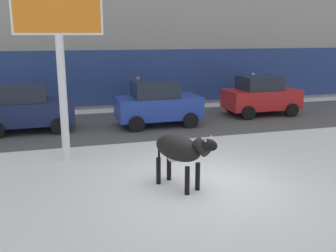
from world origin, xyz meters
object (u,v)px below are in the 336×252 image
at_px(car_navy_hatchback, 27,108).
at_px(car_red_hatchback, 261,96).
at_px(pedestrian_far_left, 138,93).
at_px(cow_black, 180,150).
at_px(car_blue_hatchback, 157,104).
at_px(pedestrian_by_cars, 253,89).
at_px(billboard, 58,14).

distance_m(car_navy_hatchback, car_red_hatchback, 10.51).
bearing_deg(pedestrian_far_left, car_navy_hatchback, -149.62).
distance_m(cow_black, car_blue_hatchback, 6.83).
xyz_separation_m(cow_black, car_blue_hatchback, (1.17, 6.73, -0.07)).
relative_size(cow_black, pedestrian_by_cars, 1.07).
bearing_deg(car_blue_hatchback, pedestrian_by_cars, 28.48).
height_order(car_blue_hatchback, pedestrian_by_cars, car_blue_hatchback).
distance_m(billboard, pedestrian_by_cars, 12.80).
distance_m(car_blue_hatchback, car_red_hatchback, 5.35).
bearing_deg(pedestrian_by_cars, car_red_hatchback, -110.40).
relative_size(car_navy_hatchback, pedestrian_by_cars, 2.04).
relative_size(car_blue_hatchback, pedestrian_far_left, 2.04).
xyz_separation_m(car_navy_hatchback, car_blue_hatchback, (5.21, -0.42, 0.00)).
xyz_separation_m(car_blue_hatchback, pedestrian_far_left, (-0.13, 3.40, -0.05)).
bearing_deg(pedestrian_by_cars, billboard, -145.06).
distance_m(car_navy_hatchback, car_blue_hatchback, 5.23).
relative_size(car_navy_hatchback, car_blue_hatchback, 1.00).
xyz_separation_m(billboard, pedestrian_far_left, (3.71, 7.06, -3.43)).
relative_size(billboard, car_blue_hatchback, 1.58).
relative_size(cow_black, car_blue_hatchback, 0.52).
xyz_separation_m(cow_black, pedestrian_far_left, (1.04, 10.14, -0.11)).
xyz_separation_m(car_red_hatchback, pedestrian_by_cars, (0.97, 2.62, -0.05)).
bearing_deg(pedestrian_by_cars, cow_black, -126.27).
relative_size(car_blue_hatchback, pedestrian_by_cars, 2.04).
height_order(cow_black, billboard, billboard).
height_order(billboard, car_navy_hatchback, billboard).
xyz_separation_m(car_blue_hatchback, car_red_hatchback, (5.30, 0.78, 0.00)).
distance_m(billboard, car_red_hatchback, 10.71).
bearing_deg(billboard, car_blue_hatchback, 43.64).
bearing_deg(car_red_hatchback, pedestrian_far_left, 154.20).
bearing_deg(pedestrian_by_cars, car_blue_hatchback, -151.52).
bearing_deg(car_navy_hatchback, car_blue_hatchback, -4.63).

